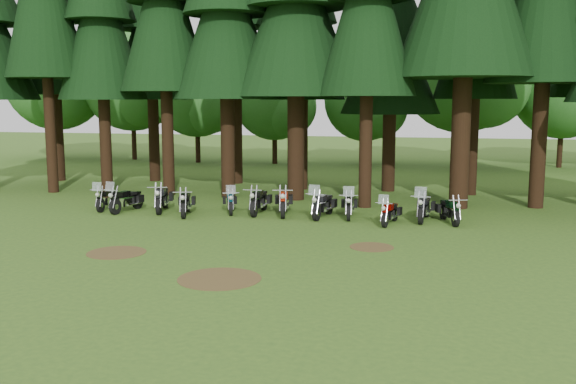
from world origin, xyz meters
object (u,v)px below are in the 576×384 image
motorcycle_11 (449,211)px  motorcycle_2 (162,199)px  motorcycle_5 (259,202)px  motorcycle_7 (323,206)px  motorcycle_9 (390,213)px  motorcycle_0 (107,199)px  motorcycle_6 (284,202)px  motorcycle_1 (126,201)px  motorcycle_3 (185,204)px  motorcycle_10 (424,208)px  motorcycle_8 (349,206)px  motorcycle_4 (230,202)px

motorcycle_11 → motorcycle_2: bearing=164.1°
motorcycle_5 → motorcycle_11: 7.52m
motorcycle_7 → motorcycle_9: bearing=-8.0°
motorcycle_0 → motorcycle_6: 7.54m
motorcycle_0 → motorcycle_1: motorcycle_1 is taller
motorcycle_3 → motorcycle_5: bearing=3.5°
motorcycle_11 → motorcycle_10: bearing=150.1°
motorcycle_9 → motorcycle_11: size_ratio=0.95×
motorcycle_10 → motorcycle_9: bearing=-134.2°
motorcycle_8 → motorcycle_9: bearing=-37.5°
motorcycle_0 → motorcycle_9: bearing=-7.6°
motorcycle_1 → motorcycle_7: motorcycle_7 is taller
motorcycle_4 → motorcycle_6: bearing=-19.2°
motorcycle_9 → motorcycle_1: bearing=-170.5°
motorcycle_5 → motorcycle_9: (5.36, -1.06, -0.07)m
motorcycle_0 → motorcycle_4: motorcycle_0 is taller
motorcycle_2 → motorcycle_9: size_ratio=1.20×
motorcycle_7 → motorcycle_6: bearing=179.4°
motorcycle_6 → motorcycle_9: (4.33, -1.03, -0.08)m
motorcycle_5 → motorcycle_6: (1.03, -0.03, 0.02)m
motorcycle_3 → motorcycle_11: motorcycle_3 is taller
motorcycle_1 → motorcycle_4: bearing=19.6°
motorcycle_2 → motorcycle_11: 11.60m
motorcycle_6 → motorcycle_10: 5.55m
motorcycle_0 → motorcycle_2: 2.42m
motorcycle_6 → motorcycle_9: motorcycle_9 is taller
motorcycle_7 → motorcycle_9: 2.78m
motorcycle_7 → motorcycle_11: bearing=8.2°
motorcycle_5 → motorcycle_0: bearing=-176.7°
motorcycle_1 → motorcycle_0: bearing=175.0°
motorcycle_9 → motorcycle_5: bearing=179.6°
motorcycle_2 → motorcycle_5: motorcycle_2 is taller
motorcycle_0 → motorcycle_3: motorcycle_0 is taller
motorcycle_4 → motorcycle_0: bearing=165.2°
motorcycle_3 → motorcycle_11: size_ratio=1.06×
motorcycle_2 → motorcycle_6: (5.11, 0.36, -0.00)m
motorcycle_0 → motorcycle_2: (2.42, 0.16, 0.07)m
motorcycle_1 → motorcycle_10: motorcycle_10 is taller
motorcycle_8 → motorcycle_10: 2.89m
motorcycle_6 → motorcycle_9: 4.45m
motorcycle_4 → motorcycle_3: bearing=-169.2°
motorcycle_7 → motorcycle_2: bearing=-170.9°
motorcycle_10 → motorcycle_11: motorcycle_10 is taller
motorcycle_8 → motorcycle_11: 3.83m
motorcycle_8 → motorcycle_11: bearing=-9.9°
motorcycle_2 → motorcycle_9: 9.46m
motorcycle_7 → motorcycle_11: motorcycle_7 is taller
motorcycle_2 → motorcycle_9: motorcycle_9 is taller
motorcycle_9 → motorcycle_0: bearing=-171.6°
motorcycle_4 → motorcycle_9: (6.58, -1.00, -0.01)m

